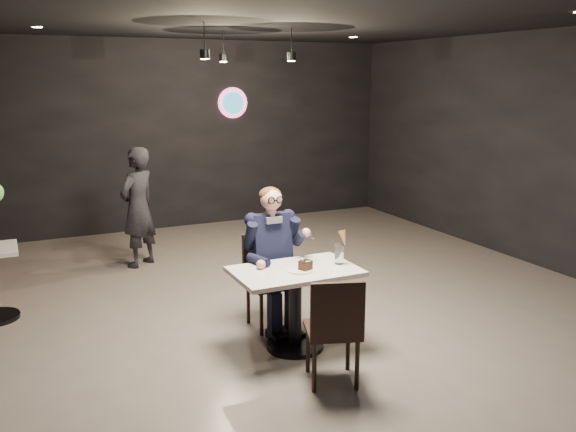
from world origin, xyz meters
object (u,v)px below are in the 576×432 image
passerby (138,207)px  seated_man (270,256)px  sundae_glass (339,254)px  chair_near (332,328)px  main_table (295,309)px  chair_far (271,282)px

passerby → seated_man: bearing=68.6°
sundae_glass → chair_near: bearing=-123.2°
main_table → chair_far: size_ratio=1.20×
seated_man → passerby: passerby is taller
sundae_glass → passerby: 3.35m
seated_man → passerby: size_ratio=0.92×
passerby → chair_far: bearing=68.6°
seated_man → sundae_glass: size_ratio=7.74×
chair_far → seated_man: (0.00, -0.00, 0.26)m
seated_man → sundae_glass: (0.43, -0.57, 0.12)m
chair_near → main_table: bearing=108.7°
chair_near → seated_man: seated_man is taller
main_table → sundae_glass: 0.64m
main_table → seated_man: seated_man is taller
chair_far → chair_near: (-0.00, -1.23, 0.00)m
sundae_glass → passerby: size_ratio=0.12×
main_table → passerby: (-0.74, 3.11, 0.40)m
passerby → main_table: bearing=65.9°
chair_far → passerby: (-0.74, 2.56, 0.32)m
seated_man → passerby: 2.67m
chair_near → sundae_glass: (0.43, 0.66, 0.38)m
chair_near → seated_man: (0.00, 1.23, 0.26)m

